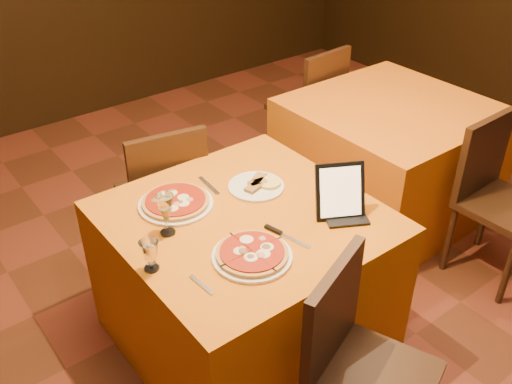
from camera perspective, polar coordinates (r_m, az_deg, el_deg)
floor at (r=2.89m, az=10.81°, el=-17.13°), size 6.00×7.00×0.01m
main_table at (r=2.72m, az=-1.10°, el=-8.77°), size 1.10×1.10×0.75m
side_table at (r=3.76m, az=12.97°, el=3.22°), size 1.10×1.10×0.75m
chair_main_near at (r=2.26m, az=11.76°, el=-17.86°), size 0.53×0.53×0.91m
chair_main_far at (r=3.21m, az=-9.49°, el=-0.19°), size 0.42×0.42×0.91m
chair_side_near at (r=3.35m, az=23.68°, el=-1.31°), size 0.46×0.46×0.91m
chair_side_far at (r=4.20m, az=4.90°, el=8.51°), size 0.43×0.43×0.91m
pizza_near at (r=2.25m, az=-0.40°, el=-6.29°), size 0.32×0.32×0.03m
pizza_far at (r=2.56m, az=-8.03°, el=-1.07°), size 0.33×0.33×0.03m
cutlet_dish at (r=2.66m, az=0.01°, el=0.65°), size 0.26×0.26×0.03m
wine_glass at (r=2.35m, az=-8.98°, el=-2.22°), size 0.11×0.11×0.19m
water_glass at (r=2.20m, az=-10.55°, el=-6.27°), size 0.08×0.08×0.13m
tablet at (r=2.45m, az=8.40°, el=0.12°), size 0.23×0.19×0.24m
knife at (r=2.35m, az=3.40°, el=-4.66°), size 0.06×0.20×0.01m
fork_near at (r=2.14m, az=-5.47°, el=-9.22°), size 0.03×0.14×0.01m
fork_far at (r=2.69m, az=-4.73°, el=0.64°), size 0.04×0.18×0.01m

